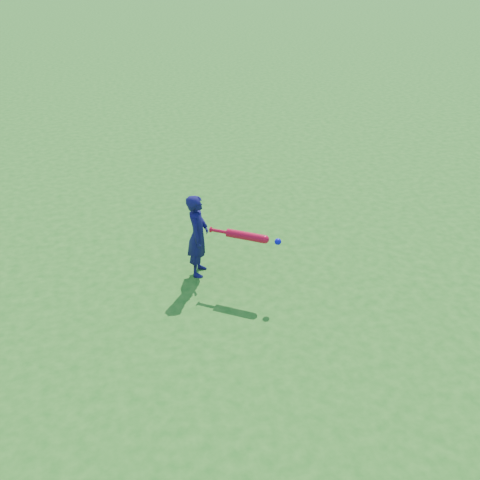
# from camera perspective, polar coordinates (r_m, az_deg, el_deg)

# --- Properties ---
(ground) EXTENTS (80.00, 80.00, 0.00)m
(ground) POSITION_cam_1_polar(r_m,az_deg,el_deg) (6.31, -0.70, -2.72)
(ground) COLOR #216C19
(ground) RESTS_ON ground
(child) EXTENTS (0.34, 0.41, 0.97)m
(child) POSITION_cam_1_polar(r_m,az_deg,el_deg) (5.95, -4.52, 0.47)
(child) COLOR #13104D
(child) RESTS_ON ground
(bat_swing) EXTENTS (0.69, 0.49, 0.09)m
(bat_swing) POSITION_cam_1_polar(r_m,az_deg,el_deg) (5.63, 0.98, 0.38)
(bat_swing) COLOR red
(bat_swing) RESTS_ON ground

